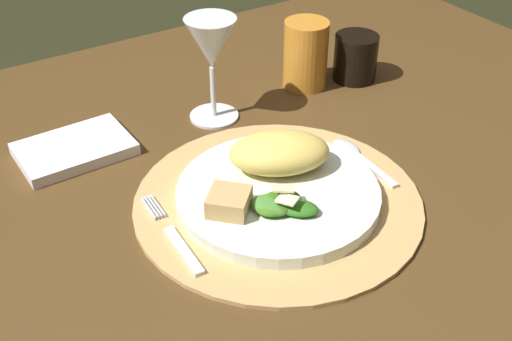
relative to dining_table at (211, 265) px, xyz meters
name	(u,v)px	position (x,y,z in m)	size (l,w,h in m)	color
dining_table	(211,265)	(0.00, 0.00, 0.00)	(1.50, 1.01, 0.70)	#4B3317
placemat	(278,201)	(0.07, -0.05, 0.11)	(0.36, 0.36, 0.01)	tan
dinner_plate	(278,194)	(0.07, -0.05, 0.12)	(0.25, 0.25, 0.02)	silver
pasta_serving	(279,153)	(0.10, -0.02, 0.16)	(0.13, 0.08, 0.05)	#E6C55B
salad_greens	(281,205)	(0.05, -0.09, 0.14)	(0.08, 0.08, 0.03)	#396C16
bread_piece	(231,201)	(0.00, -0.06, 0.14)	(0.05, 0.05, 0.02)	tan
fork	(174,237)	(-0.07, -0.05, 0.12)	(0.02, 0.15, 0.00)	silver
spoon	(354,153)	(0.21, -0.03, 0.12)	(0.03, 0.13, 0.01)	silver
napkin	(75,149)	(-0.10, 0.19, 0.12)	(0.15, 0.10, 0.02)	white
wine_glass	(211,48)	(0.11, 0.17, 0.22)	(0.07, 0.07, 0.16)	silver
amber_tumbler	(306,54)	(0.28, 0.18, 0.16)	(0.07, 0.07, 0.11)	orange
dark_tumbler	(355,57)	(0.37, 0.16, 0.15)	(0.07, 0.07, 0.08)	black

